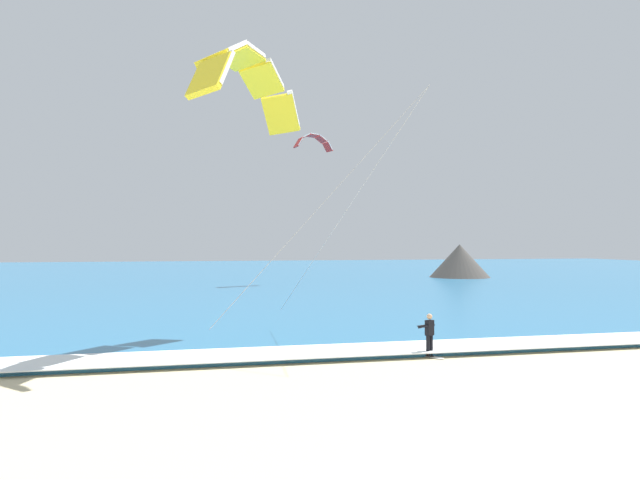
{
  "coord_description": "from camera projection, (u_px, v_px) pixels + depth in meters",
  "views": [
    {
      "loc": [
        -8.27,
        -7.09,
        4.46
      ],
      "look_at": [
        -2.39,
        18.44,
        4.59
      ],
      "focal_mm": 33.16,
      "sensor_mm": 36.0,
      "label": 1
    }
  ],
  "objects": [
    {
      "name": "kitesurfer",
      "position": [
        429.0,
        333.0,
        23.1
      ],
      "size": [
        0.67,
        0.67,
        1.69
      ],
      "color": "black",
      "rests_on": "ground"
    },
    {
      "name": "kite_primary",
      "position": [
        247.0,
        77.0,
        25.66
      ],
      "size": [
        9.55,
        7.9,
        11.72
      ],
      "color": "yellow"
    },
    {
      "name": "surf_foam",
      "position": [
        394.0,
        348.0,
        23.8
      ],
      "size": [
        200.0,
        2.77,
        0.04
      ],
      "primitive_type": "cube",
      "color": "white",
      "rests_on": "sea"
    },
    {
      "name": "surfboard",
      "position": [
        430.0,
        356.0,
        23.08
      ],
      "size": [
        1.03,
        1.45,
        0.09
      ],
      "color": "white",
      "rests_on": "ground"
    },
    {
      "name": "kite_distant",
      "position": [
        313.0,
        140.0,
        62.63
      ],
      "size": [
        4.66,
        2.92,
        1.72
      ],
      "color": "red"
    },
    {
      "name": "sea",
      "position": [
        246.0,
        275.0,
        81.29
      ],
      "size": [
        200.0,
        120.0,
        0.2
      ],
      "primitive_type": "cube",
      "color": "teal",
      "rests_on": "ground"
    },
    {
      "name": "headland_right",
      "position": [
        457.0,
        264.0,
        73.4
      ],
      "size": [
        7.78,
        9.23,
        4.3
      ],
      "color": "#47423D",
      "rests_on": "ground"
    }
  ]
}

